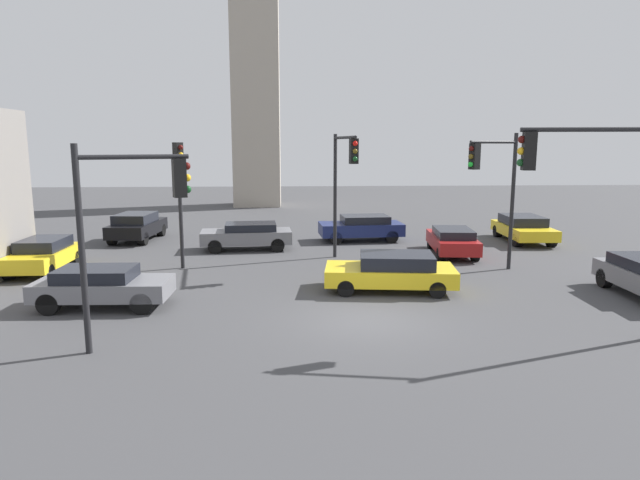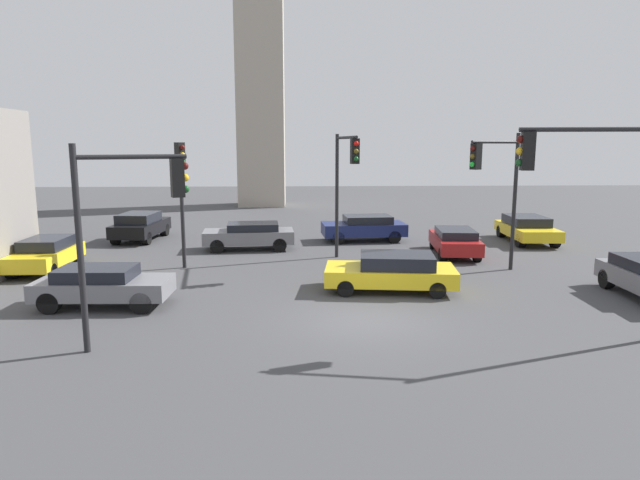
% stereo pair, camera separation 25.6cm
% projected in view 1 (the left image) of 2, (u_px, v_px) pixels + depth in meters
% --- Properties ---
extents(ground_plane, '(107.19, 107.19, 0.00)m').
position_uv_depth(ground_plane, '(367.00, 319.00, 16.65)').
color(ground_plane, '#424244').
extents(traffic_light_0, '(3.68, 0.84, 5.82)m').
position_uv_depth(traffic_light_0, '(597.00, 185.00, 14.42)').
color(traffic_light_0, black).
rests_on(traffic_light_0, ground_plane).
extents(traffic_light_1, '(2.62, 1.22, 5.23)m').
position_uv_depth(traffic_light_1, '(132.00, 207.00, 13.88)').
color(traffic_light_1, black).
rests_on(traffic_light_1, ground_plane).
extents(traffic_light_2, '(2.43, 1.47, 5.66)m').
position_uv_depth(traffic_light_2, '(495.00, 177.00, 22.13)').
color(traffic_light_2, black).
rests_on(traffic_light_2, ground_plane).
extents(traffic_light_3, '(0.47, 0.47, 5.28)m').
position_uv_depth(traffic_light_3, '(179.00, 182.00, 22.92)').
color(traffic_light_3, black).
rests_on(traffic_light_3, ground_plane).
extents(traffic_light_4, '(0.74, 3.53, 5.66)m').
position_uv_depth(traffic_light_4, '(343.00, 171.00, 23.70)').
color(traffic_light_4, black).
rests_on(traffic_light_4, ground_plane).
extents(car_0, '(4.58, 2.35, 1.39)m').
position_uv_depth(car_0, '(362.00, 227.00, 30.11)').
color(car_0, navy).
rests_on(car_0, ground_plane).
extents(car_1, '(4.82, 2.60, 1.35)m').
position_uv_depth(car_1, '(392.00, 271.00, 19.86)').
color(car_1, yellow).
rests_on(car_1, ground_plane).
extents(car_2, '(2.38, 4.50, 1.51)m').
position_uv_depth(car_2, '(137.00, 226.00, 30.18)').
color(car_2, black).
rests_on(car_2, ground_plane).
extents(car_3, '(2.34, 4.76, 1.38)m').
position_uv_depth(car_3, '(523.00, 228.00, 29.93)').
color(car_3, yellow).
rests_on(car_3, ground_plane).
extents(car_5, '(4.57, 2.18, 1.34)m').
position_uv_depth(car_5, '(247.00, 235.00, 27.57)').
color(car_5, slate).
rests_on(car_5, ground_plane).
extents(car_6, '(4.27, 1.94, 1.30)m').
position_uv_depth(car_6, '(102.00, 286.00, 17.79)').
color(car_6, slate).
rests_on(car_6, ground_plane).
extents(car_7, '(2.29, 4.54, 1.28)m').
position_uv_depth(car_7, '(452.00, 240.00, 26.31)').
color(car_7, maroon).
rests_on(car_7, ground_plane).
extents(car_8, '(1.80, 4.03, 1.36)m').
position_uv_depth(car_8, '(43.00, 254.00, 22.82)').
color(car_8, yellow).
rests_on(car_8, ground_plane).
extents(skyline_tower, '(3.88, 3.88, 27.00)m').
position_uv_depth(skyline_tower, '(255.00, 42.00, 45.53)').
color(skyline_tower, '#A89E8E').
rests_on(skyline_tower, ground_plane).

